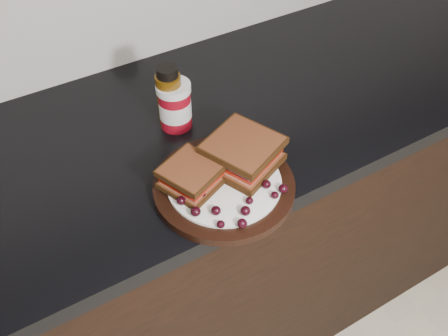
{
  "coord_description": "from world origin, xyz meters",
  "views": [
    {
      "loc": [
        -0.06,
        0.92,
        1.64
      ],
      "look_at": [
        0.28,
        1.49,
        0.96
      ],
      "focal_mm": 40.0,
      "sensor_mm": 36.0,
      "label": 1
    }
  ],
  "objects_px": {
    "sandwich_left": "(191,176)",
    "oil_bottle": "(170,97)",
    "plate": "(224,186)",
    "condiment_jar": "(175,105)"
  },
  "relations": [
    {
      "from": "condiment_jar",
      "to": "oil_bottle",
      "type": "bearing_deg",
      "value": 143.63
    },
    {
      "from": "plate",
      "to": "sandwich_left",
      "type": "height_order",
      "value": "sandwich_left"
    },
    {
      "from": "plate",
      "to": "sandwich_left",
      "type": "bearing_deg",
      "value": 157.17
    },
    {
      "from": "plate",
      "to": "oil_bottle",
      "type": "relative_size",
      "value": 1.84
    },
    {
      "from": "oil_bottle",
      "to": "plate",
      "type": "bearing_deg",
      "value": -89.8
    },
    {
      "from": "oil_bottle",
      "to": "sandwich_left",
      "type": "bearing_deg",
      "value": -105.49
    },
    {
      "from": "sandwich_left",
      "to": "oil_bottle",
      "type": "height_order",
      "value": "oil_bottle"
    },
    {
      "from": "sandwich_left",
      "to": "condiment_jar",
      "type": "distance_m",
      "value": 0.21
    },
    {
      "from": "sandwich_left",
      "to": "oil_bottle",
      "type": "xyz_separation_m",
      "value": [
        0.06,
        0.21,
        0.03
      ]
    },
    {
      "from": "plate",
      "to": "oil_bottle",
      "type": "height_order",
      "value": "oil_bottle"
    }
  ]
}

